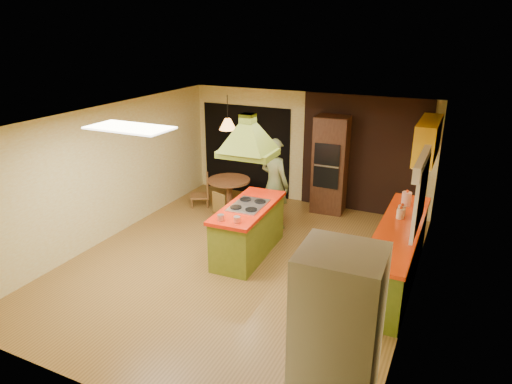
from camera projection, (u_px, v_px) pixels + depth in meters
The scene contains 21 objects.
ground at pixel (241, 263), 7.79m from camera, with size 6.50×6.50×0.00m, color olive.
room_walls at pixel (240, 195), 7.36m from camera, with size 5.50×6.50×6.50m.
ceiling_plane at pixel (239, 118), 6.93m from camera, with size 6.50×6.50×0.00m, color silver.
brick_panel at pixel (363, 155), 9.60m from camera, with size 2.64×0.03×2.50m, color #381E14.
nook_opening at pixel (246, 150), 10.77m from camera, with size 2.20×0.03×2.10m, color black.
right_counter at pixel (397, 253), 7.16m from camera, with size 0.62×3.05×0.92m.
upper_cabinets at pixel (428, 140), 7.96m from camera, with size 0.34×1.40×0.70m, color yellow.
window_right at pixel (422, 180), 6.44m from camera, with size 0.12×1.35×1.06m.
fluor_panel at pixel (130, 128), 6.36m from camera, with size 1.20×0.60×0.03m, color white.
kitchen_island at pixel (248, 230), 7.98m from camera, with size 0.83×1.87×0.93m.
range_hood at pixel (248, 129), 7.36m from camera, with size 0.92×0.68×0.78m.
man at pixel (275, 184), 8.92m from camera, with size 0.66×0.44×1.82m, color #51582E.
refrigerator at pixel (336, 339), 4.44m from camera, with size 0.79×0.75×1.92m, color silver.
wall_oven at pixel (330, 165), 9.68m from camera, with size 0.72×0.64×2.08m.
dining_table at pixel (229, 188), 9.94m from camera, with size 0.92×0.92×0.69m.
chair_left at pixel (200, 190), 10.18m from camera, with size 0.40×0.40×0.73m, color brown, non-canonical shape.
chair_near at pixel (225, 207), 9.34m from camera, with size 0.37×0.37×0.67m, color brown, non-canonical shape.
pendant_lamp at pixel (228, 124), 9.45m from camera, with size 0.36×0.36×0.23m, color #FF9E3F.
canister_large at pixel (406, 199), 7.79m from camera, with size 0.16×0.16×0.24m, color #FFE8CD.
canister_medium at pixel (402, 211), 7.38m from camera, with size 0.12×0.12×0.17m, color beige.
canister_small at pixel (400, 214), 7.28m from camera, with size 0.12×0.12×0.17m, color #F6EDC6.
Camera 1 is at (3.18, -6.12, 3.83)m, focal length 32.00 mm.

